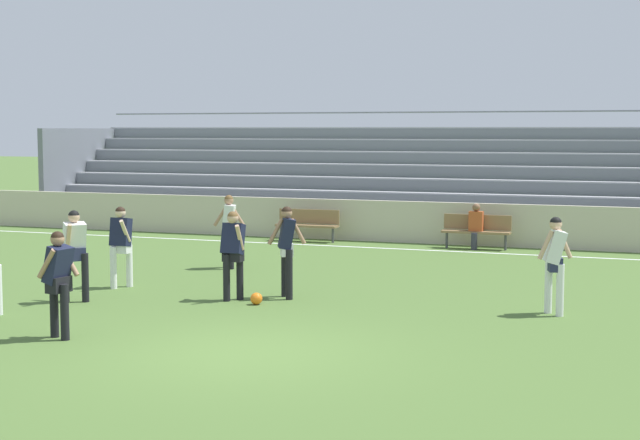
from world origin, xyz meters
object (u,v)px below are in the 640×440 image
Objects in this scene: player_white_trailing_run at (75,247)px; player_white_dropping_back at (229,225)px; player_white_pressing_high at (555,257)px; soccer_ball at (256,299)px; player_dark_challenging at (121,240)px; spectator_seated at (476,223)px; player_dark_overlapping at (233,248)px; player_dark_deep_cover at (287,243)px; bench_centre_sideline at (308,222)px; player_dark_on_ball at (58,275)px; bench_near_bin at (477,228)px; bleacher_stand at (363,175)px.

player_white_dropping_back is (0.78, 4.82, -0.01)m from player_white_trailing_run.
soccer_ball is (-5.14, -0.93, -0.89)m from player_white_pressing_high.
soccer_ball is (3.28, -0.75, -0.85)m from player_dark_challenging.
player_dark_overlapping reaches higher than spectator_seated.
player_white_pressing_high is at bearing -21.53° from player_white_dropping_back.
player_dark_deep_cover reaches higher than player_dark_overlapping.
player_white_dropping_back is at bearing -87.65° from bench_centre_sideline.
player_dark_on_ball is at bearing -146.20° from player_white_pressing_high.
player_white_pressing_high is (3.02, -8.51, 0.45)m from bench_near_bin.
bleacher_stand is 12.81× the size of player_white_pressing_high.
bleacher_stand is at bearing 86.78° from player_white_trailing_run.
bench_near_bin is 1.07× the size of player_white_trailing_run.
player_dark_overlapping is at bearing -145.38° from player_dark_deep_cover.
bleacher_stand is 4.39m from bench_centre_sideline.
player_dark_overlapping is at bearing -63.08° from player_white_dropping_back.
player_white_dropping_back is (-7.58, 2.99, -0.00)m from player_white_pressing_high.
player_white_trailing_run is 1.03× the size of player_dark_on_ball.
player_dark_deep_cover is at bearing -48.93° from player_white_dropping_back.
player_white_dropping_back is (-1.86, 3.67, 0.01)m from player_dark_overlapping.
player_dark_deep_cover reaches higher than player_white_dropping_back.
player_white_pressing_high reaches higher than player_dark_overlapping.
soccer_ball is (0.58, -0.25, -0.87)m from player_dark_overlapping.
bleacher_stand is 12.73× the size of player_white_trailing_run.
player_white_dropping_back is (0.84, 3.17, 0.04)m from player_dark_challenging.
bench_near_bin is at bearing -43.06° from bleacher_stand.
bench_centre_sideline is at bearing 178.61° from spectator_seated.
bleacher_stand is 13.97m from soccer_ball.
player_white_dropping_back reaches higher than player_dark_challenging.
player_dark_on_ball reaches higher than soccer_ball.
bleacher_stand is 13.20× the size of player_dark_challenging.
player_dark_challenging reaches higher than bench_near_bin.
player_white_pressing_high is at bearing -70.24° from spectator_seated.
player_dark_challenging is 7.39× the size of soccer_ball.
player_dark_overlapping is at bearing 23.45° from player_white_trailing_run.
player_white_trailing_run reaches higher than player_dark_on_ball.
player_dark_deep_cover reaches higher than spectator_seated.
player_dark_deep_cover is at bearing -102.23° from bench_near_bin.
player_dark_deep_cover is 1.05× the size of player_dark_on_ball.
player_dark_overlapping reaches higher than player_dark_challenging.
player_white_pressing_high is 1.00× the size of player_white_dropping_back.
player_dark_on_ball is at bearing -85.43° from bench_centre_sideline.
player_dark_on_ball reaches higher than spectator_seated.
player_dark_challenging is (-0.61, -8.69, 0.42)m from bench_centre_sideline.
bench_centre_sideline is (-0.27, -4.23, -1.13)m from bleacher_stand.
spectator_seated is at bearing 49.81° from player_white_dropping_back.
spectator_seated is 0.73× the size of player_dark_overlapping.
bench_centre_sideline is 1.10× the size of player_dark_on_ball.
bench_centre_sideline is 10.37m from player_white_trailing_run.
player_dark_on_ball is at bearing -105.24° from player_dark_overlapping.
player_dark_overlapping reaches higher than soccer_ball.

